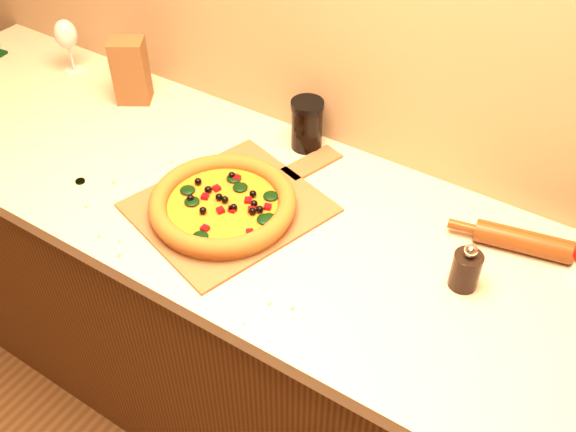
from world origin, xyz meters
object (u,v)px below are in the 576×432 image
at_px(pizza_peel, 234,205).
at_px(wine_glass, 66,36).
at_px(pepper_grinder, 466,269).
at_px(rolling_pin, 536,244).
at_px(pizza, 223,204).
at_px(dark_jar, 307,124).

xyz_separation_m(pizza_peel, wine_glass, (-0.79, 0.24, 0.12)).
height_order(pepper_grinder, rolling_pin, pepper_grinder).
bearing_deg(rolling_pin, pizza_peel, -160.32).
relative_size(pepper_grinder, rolling_pin, 0.30).
relative_size(pizza_peel, rolling_pin, 1.55).
distance_m(pizza, dark_jar, 0.34).
height_order(pepper_grinder, dark_jar, dark_jar).
bearing_deg(wine_glass, pepper_grinder, -7.72).
bearing_deg(pepper_grinder, pizza_peel, -173.92).
bearing_deg(pepper_grinder, rolling_pin, 60.61).
height_order(rolling_pin, dark_jar, dark_jar).
relative_size(pepper_grinder, dark_jar, 0.83).
bearing_deg(rolling_pin, dark_jar, 174.01).
bearing_deg(pizza, wine_glass, 160.67).
height_order(pizza_peel, wine_glass, wine_glass).
xyz_separation_m(pizza_peel, rolling_pin, (0.65, 0.23, 0.02)).
xyz_separation_m(rolling_pin, dark_jar, (-0.63, 0.07, 0.04)).
bearing_deg(pizza_peel, pepper_grinder, 23.20).
bearing_deg(pepper_grinder, dark_jar, 155.76).
distance_m(pizza_peel, rolling_pin, 0.69).
height_order(pizza, pepper_grinder, pepper_grinder).
distance_m(pizza_peel, pizza, 0.04).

